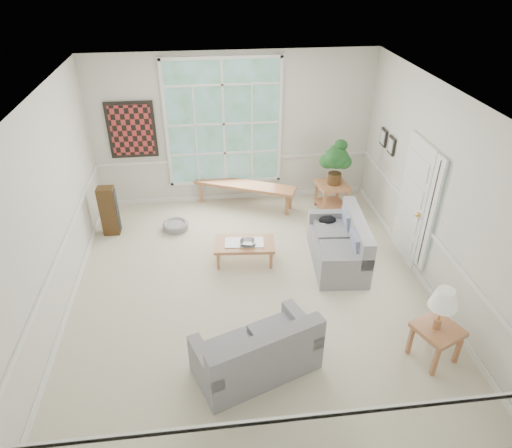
{
  "coord_description": "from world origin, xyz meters",
  "views": [
    {
      "loc": [
        -0.58,
        -5.55,
        4.65
      ],
      "look_at": [
        0.1,
        0.2,
        1.05
      ],
      "focal_mm": 32.0,
      "sensor_mm": 36.0,
      "label": 1
    }
  ],
  "objects_px": {
    "end_table": "(331,197)",
    "side_table": "(434,343)",
    "coffee_table": "(244,252)",
    "loveseat_front": "(256,345)",
    "loveseat_right": "(338,241)"
  },
  "relations": [
    {
      "from": "loveseat_front",
      "to": "coffee_table",
      "type": "distance_m",
      "value": 2.32
    },
    {
      "from": "loveseat_front",
      "to": "end_table",
      "type": "xyz_separation_m",
      "value": [
        1.98,
        3.86,
        -0.12
      ]
    },
    {
      "from": "end_table",
      "to": "side_table",
      "type": "xyz_separation_m",
      "value": [
        0.32,
        -3.95,
        -0.03
      ]
    },
    {
      "from": "loveseat_right",
      "to": "loveseat_front",
      "type": "relative_size",
      "value": 1.03
    },
    {
      "from": "coffee_table",
      "to": "end_table",
      "type": "height_order",
      "value": "end_table"
    },
    {
      "from": "side_table",
      "to": "loveseat_front",
      "type": "bearing_deg",
      "value": 177.74
    },
    {
      "from": "end_table",
      "to": "side_table",
      "type": "distance_m",
      "value": 3.96
    },
    {
      "from": "coffee_table",
      "to": "loveseat_front",
      "type": "bearing_deg",
      "value": -87.0
    },
    {
      "from": "coffee_table",
      "to": "side_table",
      "type": "height_order",
      "value": "side_table"
    },
    {
      "from": "end_table",
      "to": "side_table",
      "type": "relative_size",
      "value": 1.1
    },
    {
      "from": "loveseat_front",
      "to": "coffee_table",
      "type": "xyz_separation_m",
      "value": [
        0.08,
        2.31,
        -0.22
      ]
    },
    {
      "from": "loveseat_front",
      "to": "coffee_table",
      "type": "bearing_deg",
      "value": 67.17
    },
    {
      "from": "loveseat_right",
      "to": "loveseat_front",
      "type": "height_order",
      "value": "loveseat_right"
    },
    {
      "from": "loveseat_right",
      "to": "coffee_table",
      "type": "distance_m",
      "value": 1.58
    },
    {
      "from": "loveseat_front",
      "to": "side_table",
      "type": "relative_size",
      "value": 2.85
    }
  ]
}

